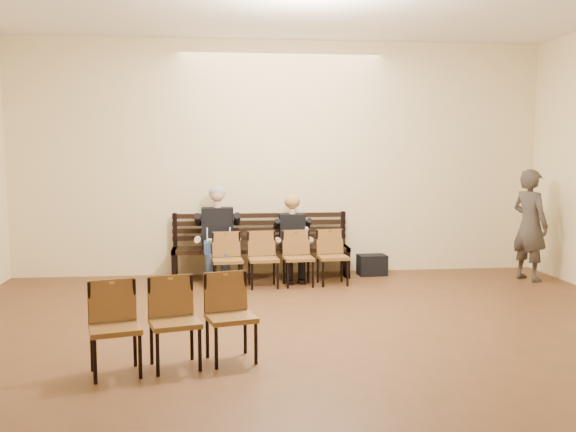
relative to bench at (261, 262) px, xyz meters
name	(u,v)px	position (x,y,z in m)	size (l,w,h in m)	color
ground	(345,397)	(0.33, -4.65, -0.23)	(10.00, 10.00, 0.00)	brown
room_walls	(330,72)	(0.33, -3.86, 2.31)	(8.02, 10.01, 3.51)	#F8E2B2
bench	(261,262)	(0.00, 0.00, 0.00)	(2.60, 0.90, 0.45)	black
seated_man	(218,234)	(-0.63, -0.12, 0.45)	(0.56, 0.78, 1.36)	black
seated_woman	(293,242)	(0.46, -0.12, 0.32)	(0.47, 0.65, 1.08)	black
laptop	(219,243)	(-0.62, -0.31, 0.35)	(0.34, 0.27, 0.25)	silver
water_bottle	(307,243)	(0.62, -0.42, 0.34)	(0.07, 0.07, 0.23)	silver
bag	(372,265)	(1.67, 0.00, -0.07)	(0.42, 0.29, 0.31)	black
passerby	(530,217)	(3.83, -0.60, 0.70)	(0.68, 0.44, 1.85)	#3B3530
chair_row_front	(281,259)	(0.23, -0.65, 0.16)	(1.87, 0.42, 0.77)	brown
chair_row_back	(175,323)	(-1.00, -3.84, 0.17)	(1.42, 0.43, 0.79)	brown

